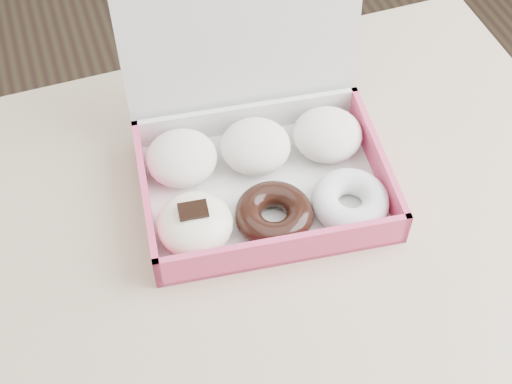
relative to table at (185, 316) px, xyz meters
name	(u,v)px	position (x,y,z in m)	size (l,w,h in m)	color
table	(185,316)	(0.00, 0.00, 0.00)	(1.20, 0.80, 0.75)	tan
donut_box	(259,164)	(0.14, 0.12, 0.12)	(0.35, 0.31, 0.23)	silver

